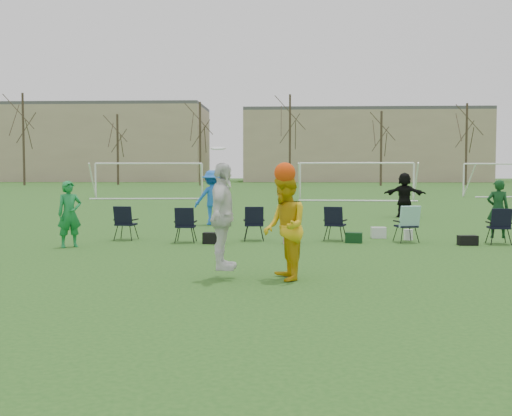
# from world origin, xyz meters

# --- Properties ---
(ground) EXTENTS (260.00, 260.00, 0.00)m
(ground) POSITION_xyz_m (0.00, 0.00, 0.00)
(ground) COLOR #24541A
(ground) RESTS_ON ground
(fielder_green_near) EXTENTS (0.75, 0.70, 1.72)m
(fielder_green_near) POSITION_xyz_m (-6.19, 6.41, 0.86)
(fielder_green_near) COLOR #167E38
(fielder_green_near) RESTS_ON ground
(fielder_blue) EXTENTS (1.45, 1.14, 1.97)m
(fielder_blue) POSITION_xyz_m (-3.27, 13.23, 0.98)
(fielder_blue) COLOR blue
(fielder_blue) RESTS_ON ground
(fielder_black) EXTENTS (1.82, 0.98, 1.87)m
(fielder_black) POSITION_xyz_m (4.36, 17.17, 0.94)
(fielder_black) COLOR black
(fielder_black) RESTS_ON ground
(center_contest) EXTENTS (1.87, 1.18, 2.43)m
(center_contest) POSITION_xyz_m (-1.14, 1.76, 1.07)
(center_contest) COLOR white
(center_contest) RESTS_ON ground
(sideline_setup) EXTENTS (10.93, 2.00, 1.73)m
(sideline_setup) POSITION_xyz_m (0.55, 7.94, 0.51)
(sideline_setup) COLOR #103C1A
(sideline_setup) RESTS_ON ground
(goal_left) EXTENTS (7.39, 0.76, 2.46)m
(goal_left) POSITION_xyz_m (-10.00, 34.00, 1.92)
(goal_left) COLOR white
(goal_left) RESTS_ON ground
(goal_mid) EXTENTS (7.40, 0.63, 2.46)m
(goal_mid) POSITION_xyz_m (4.00, 32.00, 1.92)
(goal_mid) COLOR white
(goal_mid) RESTS_ON ground
(goal_right) EXTENTS (7.35, 1.14, 2.46)m
(goal_right) POSITION_xyz_m (16.00, 38.00, 1.92)
(goal_right) COLOR white
(goal_right) RESTS_ON ground
(tree_line) EXTENTS (110.28, 3.28, 11.40)m
(tree_line) POSITION_xyz_m (0.24, 69.85, 5.09)
(tree_line) COLOR #382B21
(tree_line) RESTS_ON ground
(building_row) EXTENTS (126.00, 16.00, 13.00)m
(building_row) POSITION_xyz_m (6.73, 96.00, 5.99)
(building_row) COLOR tan
(building_row) RESTS_ON ground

